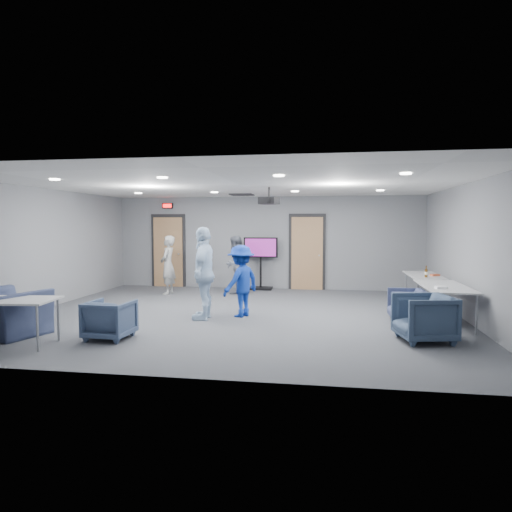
# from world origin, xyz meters

# --- Properties ---
(floor) EXTENTS (9.00, 9.00, 0.00)m
(floor) POSITION_xyz_m (0.00, 0.00, 0.00)
(floor) COLOR #393B41
(floor) RESTS_ON ground
(ceiling) EXTENTS (9.00, 9.00, 0.00)m
(ceiling) POSITION_xyz_m (0.00, 0.00, 2.70)
(ceiling) COLOR silver
(ceiling) RESTS_ON wall_back
(wall_back) EXTENTS (9.00, 0.02, 2.70)m
(wall_back) POSITION_xyz_m (0.00, 4.00, 1.35)
(wall_back) COLOR slate
(wall_back) RESTS_ON floor
(wall_front) EXTENTS (9.00, 0.02, 2.70)m
(wall_front) POSITION_xyz_m (0.00, -4.00, 1.35)
(wall_front) COLOR slate
(wall_front) RESTS_ON floor
(wall_left) EXTENTS (0.02, 8.00, 2.70)m
(wall_left) POSITION_xyz_m (-4.50, 0.00, 1.35)
(wall_left) COLOR slate
(wall_left) RESTS_ON floor
(wall_right) EXTENTS (0.02, 8.00, 2.70)m
(wall_right) POSITION_xyz_m (4.50, 0.00, 1.35)
(wall_right) COLOR slate
(wall_right) RESTS_ON floor
(door_left) EXTENTS (1.06, 0.17, 2.24)m
(door_left) POSITION_xyz_m (-3.00, 3.95, 1.07)
(door_left) COLOR black
(door_left) RESTS_ON wall_back
(door_right) EXTENTS (1.06, 0.17, 2.24)m
(door_right) POSITION_xyz_m (1.20, 3.95, 1.07)
(door_right) COLOR black
(door_right) RESTS_ON wall_back
(exit_sign) EXTENTS (0.32, 0.08, 0.16)m
(exit_sign) POSITION_xyz_m (-3.00, 3.93, 2.45)
(exit_sign) COLOR black
(exit_sign) RESTS_ON wall_back
(hvac_diffuser) EXTENTS (0.60, 0.60, 0.03)m
(hvac_diffuser) POSITION_xyz_m (-0.50, 2.80, 2.69)
(hvac_diffuser) COLOR black
(hvac_diffuser) RESTS_ON ceiling
(downlights) EXTENTS (6.18, 3.78, 0.02)m
(downlights) POSITION_xyz_m (0.00, 0.00, 2.68)
(downlights) COLOR white
(downlights) RESTS_ON ceiling
(person_a) EXTENTS (0.39, 0.59, 1.59)m
(person_a) POSITION_xyz_m (-2.47, 2.43, 0.79)
(person_a) COLOR #9A9C99
(person_a) RESTS_ON floor
(person_b) EXTENTS (0.81, 0.92, 1.58)m
(person_b) POSITION_xyz_m (-0.71, 2.86, 0.79)
(person_b) COLOR slate
(person_b) RESTS_ON floor
(person_c) EXTENTS (0.49, 1.10, 1.84)m
(person_c) POSITION_xyz_m (-0.63, -0.53, 0.92)
(person_c) COLOR #C6E1FF
(person_c) RESTS_ON floor
(person_d) EXTENTS (0.95, 1.09, 1.47)m
(person_d) POSITION_xyz_m (0.05, -0.18, 0.73)
(person_d) COLOR #173599
(person_d) RESTS_ON floor
(chair_right_b) EXTENTS (0.70, 0.68, 0.63)m
(chair_right_b) POSITION_xyz_m (3.35, -0.06, 0.31)
(chair_right_b) COLOR #333A58
(chair_right_b) RESTS_ON floor
(chair_right_c) EXTENTS (0.99, 0.98, 0.77)m
(chair_right_c) POSITION_xyz_m (3.35, -1.69, 0.38)
(chair_right_c) COLOR #34445B
(chair_right_c) RESTS_ON floor
(chair_front_a) EXTENTS (0.73, 0.74, 0.65)m
(chair_front_a) POSITION_xyz_m (-1.74, -2.33, 0.32)
(chair_front_a) COLOR #3B4B67
(chair_front_a) RESTS_ON floor
(chair_front_b) EXTENTS (1.46, 1.36, 0.78)m
(chair_front_b) POSITION_xyz_m (-3.61, -2.40, 0.39)
(chair_front_b) COLOR #343D5A
(chair_front_b) RESTS_ON floor
(table_right_a) EXTENTS (0.70, 1.67, 0.73)m
(table_right_a) POSITION_xyz_m (4.00, 1.67, 0.68)
(table_right_a) COLOR #A3A5A7
(table_right_a) RESTS_ON floor
(table_right_b) EXTENTS (0.80, 1.93, 0.73)m
(table_right_b) POSITION_xyz_m (4.00, -0.23, 0.69)
(table_right_b) COLOR #A3A5A7
(table_right_b) RESTS_ON floor
(bottle_right) EXTENTS (0.07, 0.07, 0.26)m
(bottle_right) POSITION_xyz_m (3.94, 1.13, 0.82)
(bottle_right) COLOR #4F310D
(bottle_right) RESTS_ON table_right_a
(snack_box) EXTENTS (0.22, 0.19, 0.04)m
(snack_box) POSITION_xyz_m (4.19, 1.44, 0.75)
(snack_box) COLOR #C25230
(snack_box) RESTS_ON table_right_a
(wrapper) EXTENTS (0.22, 0.17, 0.04)m
(wrapper) POSITION_xyz_m (3.84, -0.68, 0.75)
(wrapper) COLOR white
(wrapper) RESTS_ON table_right_b
(tv_stand) EXTENTS (0.99, 0.47, 1.51)m
(tv_stand) POSITION_xyz_m (-0.13, 3.75, 0.86)
(tv_stand) COLOR black
(tv_stand) RESTS_ON floor
(projector) EXTENTS (0.46, 0.42, 0.37)m
(projector) POSITION_xyz_m (0.54, 0.50, 2.40)
(projector) COLOR black
(projector) RESTS_ON ceiling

